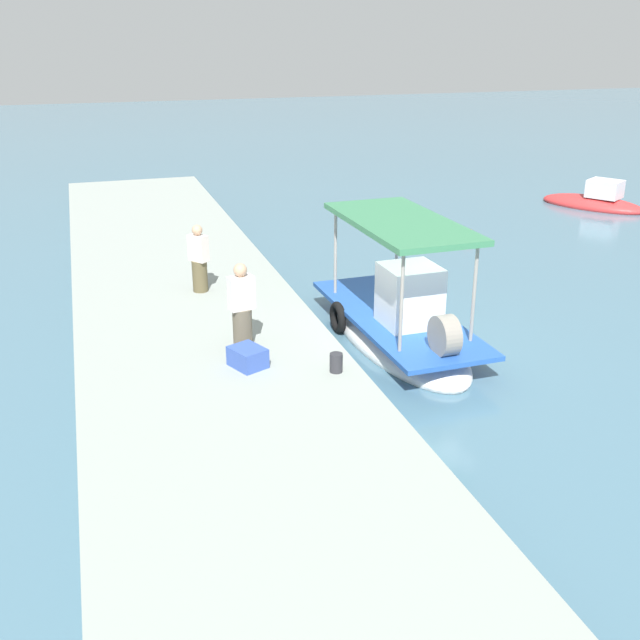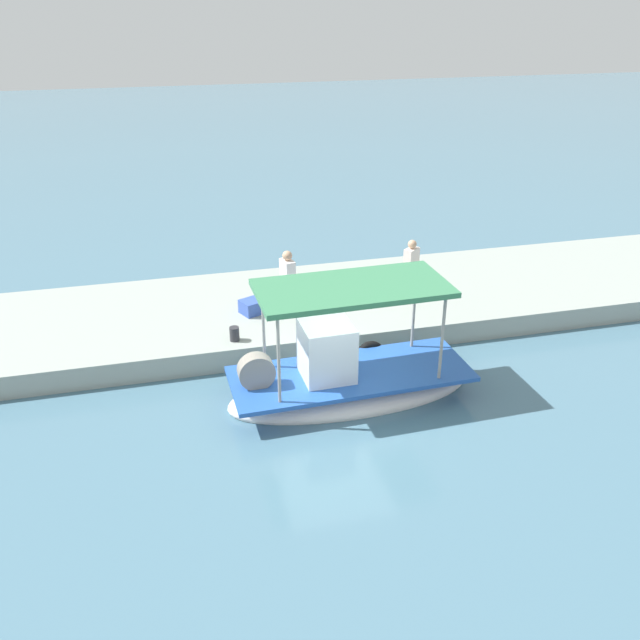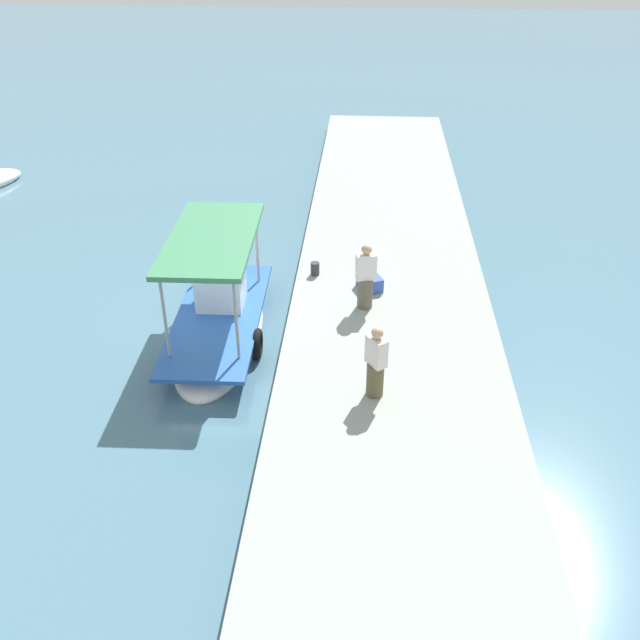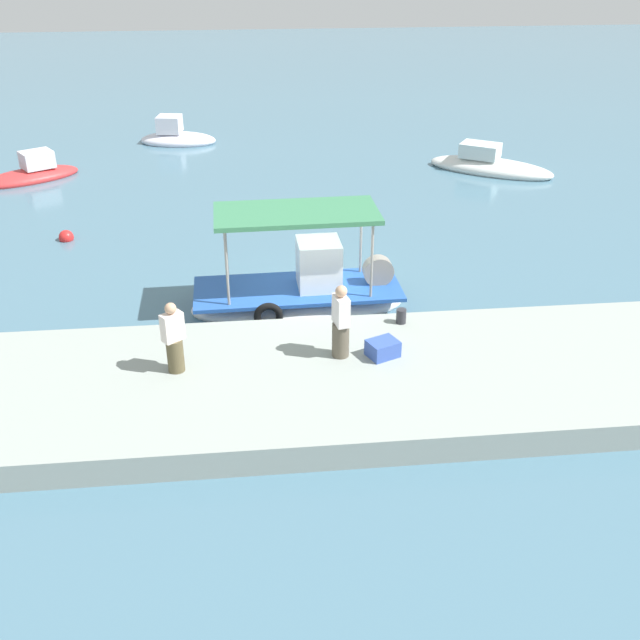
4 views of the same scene
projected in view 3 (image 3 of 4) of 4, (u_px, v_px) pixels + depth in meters
The scene contains 7 objects.
ground_plane at pixel (220, 327), 17.69m from camera, with size 120.00×120.00×0.00m, color slate.
dock_quay at pixel (391, 323), 17.28m from camera, with size 36.00×5.04×0.60m, color #959E96.
main_fishing_boat at pixel (220, 318), 17.18m from camera, with size 5.69×2.27×3.07m.
fisherman_near_bollard at pixel (376, 365), 13.96m from camera, with size 0.51×0.50×1.61m.
fisherman_by_crate at pixel (366, 279), 16.98m from camera, with size 0.45×0.53×1.70m.
mooring_bollard at pixel (315, 269), 18.77m from camera, with size 0.24×0.24×0.36m, color #2D2D33.
cargo_crate at pixel (370, 283), 18.07m from camera, with size 0.65×0.52×0.37m, color #3654AD.
Camera 3 is at (-14.80, -3.59, 9.36)m, focal length 39.06 mm.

